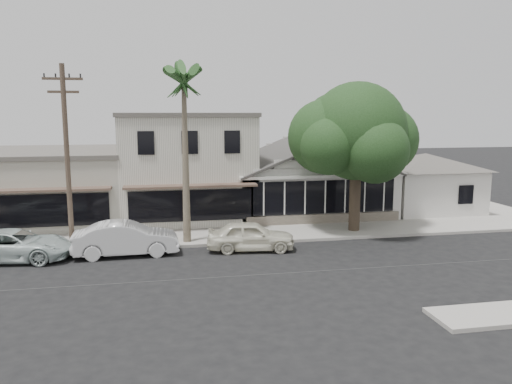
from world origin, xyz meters
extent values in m
plane|color=black|center=(0.00, 0.00, 0.00)|extent=(140.00, 140.00, 0.00)
cube|color=#9E9991|center=(-8.00, 6.75, 0.07)|extent=(90.00, 3.50, 0.15)
cube|color=silver|center=(5.00, 12.50, 1.50)|extent=(10.00, 8.00, 3.00)
cube|color=black|center=(5.00, 8.44, 1.75)|extent=(8.80, 0.10, 2.00)
cube|color=#60564C|center=(5.00, 8.45, 0.35)|extent=(9.60, 0.18, 0.70)
cube|color=silver|center=(13.20, 11.50, 1.50)|extent=(6.00, 6.00, 3.00)
cube|color=silver|center=(-3.00, 13.50, 3.25)|extent=(8.00, 10.00, 6.50)
cube|color=#B3B0A1|center=(-12.00, 13.50, 2.10)|extent=(10.00, 10.00, 4.20)
cylinder|color=brown|center=(-9.00, 5.20, 4.50)|extent=(0.24, 0.24, 9.00)
cube|color=brown|center=(-9.00, 5.20, 8.30)|extent=(1.80, 0.12, 0.12)
cube|color=brown|center=(-9.00, 5.20, 7.70)|extent=(1.40, 0.12, 0.12)
imported|color=silver|center=(-0.38, 3.84, 0.73)|extent=(4.48, 2.23, 1.47)
imported|color=silver|center=(-6.36, 4.11, 0.81)|extent=(4.98, 1.88, 1.62)
imported|color=silver|center=(-11.36, 4.19, 0.71)|extent=(5.38, 2.96, 1.43)
cylinder|color=#46382A|center=(6.06, 6.39, 1.67)|extent=(0.63, 0.63, 3.34)
sphere|color=#1A3314|center=(6.06, 6.39, 5.74)|extent=(5.42, 5.42, 5.42)
sphere|color=#1A3314|center=(7.94, 7.02, 5.22)|extent=(3.96, 3.96, 3.96)
sphere|color=#1A3314|center=(4.39, 6.81, 5.42)|extent=(4.17, 4.17, 4.17)
sphere|color=#1A3314|center=(6.48, 4.83, 4.80)|extent=(3.55, 3.55, 3.55)
sphere|color=#1A3314|center=(5.43, 8.06, 6.05)|extent=(3.76, 3.76, 3.76)
sphere|color=#1A3314|center=(7.31, 7.85, 6.47)|extent=(3.34, 3.34, 3.34)
sphere|color=#1A3314|center=(4.18, 5.56, 5.01)|extent=(3.13, 3.13, 3.13)
cone|color=#726651|center=(-3.40, 5.61, 4.05)|extent=(0.41, 0.41, 8.10)
camera|label=1|loc=(-4.67, -19.73, 6.71)|focal=35.00mm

